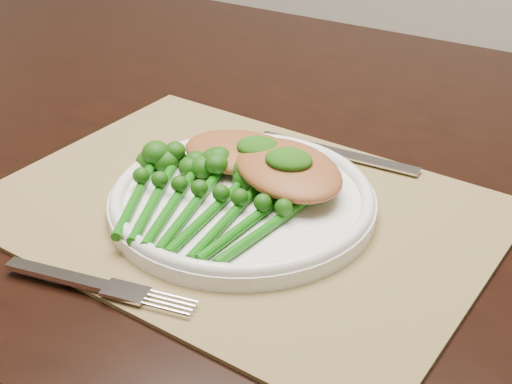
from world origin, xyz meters
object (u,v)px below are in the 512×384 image
at_px(chicken_fillet_left, 242,152).
at_px(broccolini_bundle, 200,210).
at_px(dinner_plate, 242,199).
at_px(dining_table, 249,354).
at_px(placemat, 239,210).

distance_m(chicken_fillet_left, broccolini_bundle, 0.11).
relative_size(dinner_plate, broccolini_bundle, 1.40).
distance_m(dinner_plate, broccolini_bundle, 0.05).
bearing_deg(dining_table, placemat, -61.27).
bearing_deg(dinner_plate, placemat, 175.84).
bearing_deg(broccolini_bundle, dinner_plate, 64.17).
bearing_deg(chicken_fillet_left, dinner_plate, -64.62).
xyz_separation_m(dining_table, broccolini_bundle, (0.06, -0.22, 0.40)).
bearing_deg(dining_table, broccolini_bundle, -70.06).
distance_m(dinner_plate, chicken_fillet_left, 0.07).
bearing_deg(chicken_fillet_left, placemat, -67.50).
relative_size(dining_table, chicken_fillet_left, 12.79).
height_order(placemat, dinner_plate, dinner_plate).
relative_size(dining_table, placemat, 3.40).
height_order(dining_table, dinner_plate, dinner_plate).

